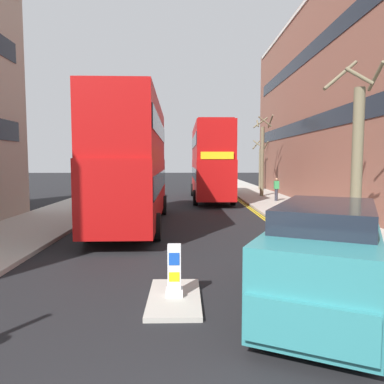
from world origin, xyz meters
TOP-DOWN VIEW (x-y plane):
  - sidewalk_right at (6.50, 16.00)m, footprint 4.00×80.00m
  - sidewalk_left at (-6.50, 16.00)m, footprint 4.00×80.00m
  - kerb_line_outer at (4.40, 14.00)m, footprint 0.10×56.00m
  - kerb_line_inner at (4.24, 14.00)m, footprint 0.10×56.00m
  - traffic_island at (0.00, 4.94)m, footprint 1.10×2.20m
  - keep_left_bollard at (0.00, 4.94)m, footprint 0.36×0.28m
  - double_decker_bus_away at (-2.12, 14.13)m, footprint 2.94×10.85m
  - double_decker_bus_oncoming at (2.18, 24.96)m, footprint 2.83×10.82m
  - taxi_minivan at (2.91, 4.25)m, footprint 3.78×5.14m
  - pedestrian_far at (6.73, 23.05)m, footprint 0.34×0.22m
  - street_tree_near at (5.98, 9.53)m, footprint 1.70×1.75m
  - street_tree_mid at (7.80, 33.61)m, footprint 1.51×1.77m
  - street_tree_far at (6.47, 26.68)m, footprint 1.38×1.35m
  - townhouse_terrace_right at (13.50, 23.65)m, footprint 10.08×28.00m

SIDE VIEW (x-z plane):
  - kerb_line_outer at x=4.40m, z-range 0.00..0.01m
  - kerb_line_inner at x=4.24m, z-range 0.00..0.01m
  - traffic_island at x=0.00m, z-range 0.00..0.10m
  - sidewalk_right at x=6.50m, z-range 0.00..0.14m
  - sidewalk_left at x=-6.50m, z-range 0.00..0.14m
  - keep_left_bollard at x=0.00m, z-range 0.05..1.16m
  - pedestrian_far at x=6.73m, z-range 0.18..1.80m
  - taxi_minivan at x=2.91m, z-range 0.01..2.13m
  - street_tree_mid at x=7.80m, z-range -0.09..4.79m
  - street_tree_near at x=5.98m, z-range -0.19..6.17m
  - double_decker_bus_away at x=-2.12m, z-range 0.21..5.85m
  - double_decker_bus_oncoming at x=2.18m, z-range 0.21..5.85m
  - street_tree_far at x=6.47m, z-range 0.09..6.51m
  - townhouse_terrace_right at x=13.50m, z-range 0.00..14.06m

